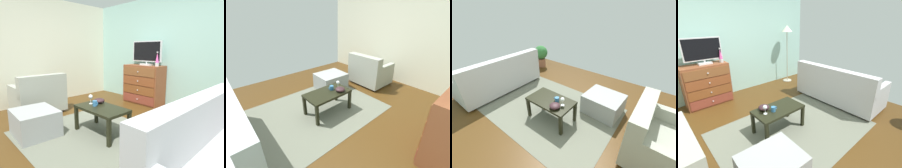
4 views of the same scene
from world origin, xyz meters
The scene contains 12 objects.
ground_plane centered at (0.00, 0.00, -0.03)m, with size 5.33×4.83×0.05m, color #452C10.
wall_accent_rear centered at (0.00, 2.17, 1.27)m, with size 5.33×0.12×2.55m, color #93BDB3.
area_rug centered at (0.20, -0.20, 0.00)m, with size 2.60×1.90×0.01m, color #606354.
dresser centered at (-0.59, 1.86, 0.47)m, with size 0.97×0.49×0.94m.
tv centered at (-0.54, 1.89, 1.25)m, with size 0.79×0.18×0.58m.
lava_lamp centered at (-0.20, 1.82, 1.09)m, with size 0.09×0.09×0.33m.
coffee_table centered at (0.01, -0.02, 0.37)m, with size 0.85×0.48×0.43m.
wine_glass centered at (-0.26, -0.02, 0.55)m, with size 0.07×0.07×0.16m.
mug centered at (-0.12, -0.05, 0.47)m, with size 0.11×0.08×0.09m.
bowl_decorative centered at (-0.20, 0.11, 0.47)m, with size 0.18×0.18×0.08m, color #311C21.
couch_large centered at (1.75, -0.07, 0.34)m, with size 0.85×1.98×0.88m.
standing_lamp centered at (1.82, 1.81, 1.47)m, with size 0.32×0.32×1.72m.
Camera 4 is at (-1.47, -1.96, 1.83)m, focal length 25.75 mm.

